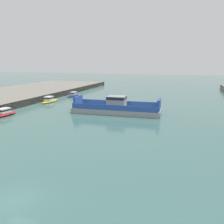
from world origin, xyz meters
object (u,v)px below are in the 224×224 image
(moored_boat_far_right, at_px, (49,100))
(moored_boat_near_left, at_px, (73,95))
(chain_ferry, at_px, (117,108))
(moored_boat_near_right, at_px, (3,113))

(moored_boat_far_right, bearing_deg, moored_boat_near_left, 86.11)
(moored_boat_far_right, bearing_deg, chain_ferry, -20.34)
(moored_boat_far_right, bearing_deg, moored_boat_near_right, -88.64)
(moored_boat_near_left, distance_m, moored_boat_far_right, 12.28)
(moored_boat_near_right, bearing_deg, moored_boat_near_left, 89.19)
(moored_boat_near_right, relative_size, moored_boat_far_right, 0.97)
(moored_boat_near_left, height_order, moored_boat_near_right, moored_boat_near_right)
(moored_boat_near_left, distance_m, moored_boat_near_right, 29.64)
(chain_ferry, height_order, moored_boat_near_right, chain_ferry)
(moored_boat_near_right, xyz_separation_m, moored_boat_far_right, (-0.41, 17.39, 0.04))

